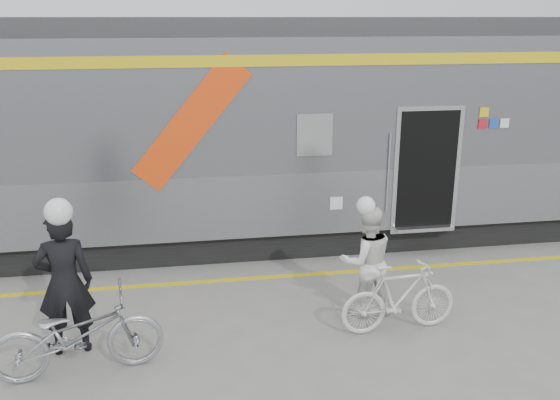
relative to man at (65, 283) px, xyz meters
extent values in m
plane|color=slate|center=(3.26, -0.36, -0.95)|extent=(90.00, 90.00, 0.00)
cube|color=black|center=(3.47, 3.84, -0.70)|extent=(24.00, 2.70, 0.50)
cube|color=#9EA0A5|center=(3.47, 3.84, 0.10)|extent=(24.00, 3.00, 1.10)
cube|color=slate|center=(3.47, 3.84, 1.75)|extent=(24.00, 3.00, 2.20)
cube|color=#38383A|center=(3.47, 3.84, 3.00)|extent=(24.00, 2.64, 0.30)
cube|color=gold|center=(3.47, 2.33, 2.50)|extent=(24.00, 0.02, 0.18)
cube|color=#E7400D|center=(1.67, 2.33, 1.55)|extent=(1.96, 0.01, 2.19)
cube|color=black|center=(3.67, 2.33, 1.30)|extent=(0.55, 0.02, 0.65)
cube|color=black|center=(5.67, 2.54, 0.60)|extent=(1.05, 0.45, 2.10)
cube|color=silver|center=(5.67, 2.33, 0.60)|extent=(1.20, 0.02, 2.25)
cylinder|color=silver|center=(4.97, 2.31, 0.60)|extent=(0.04, 0.04, 1.40)
cube|color=silver|center=(5.67, 2.29, -0.43)|extent=(1.05, 0.25, 0.06)
cube|color=gold|center=(6.62, 2.32, 1.60)|extent=(0.16, 0.01, 0.16)
cube|color=red|center=(6.62, 2.32, 1.40)|extent=(0.16, 0.01, 0.16)
cube|color=#1B49AF|center=(6.82, 2.32, 1.40)|extent=(0.16, 0.01, 0.16)
cube|color=silver|center=(7.02, 2.32, 1.40)|extent=(0.16, 0.01, 0.16)
cube|color=silver|center=(4.07, 2.32, 0.10)|extent=(0.22, 0.01, 0.22)
cube|color=gold|center=(3.26, 1.79, -0.94)|extent=(24.00, 0.12, 0.01)
imported|color=black|center=(0.00, 0.00, 0.00)|extent=(0.75, 0.55, 1.90)
imported|color=#9B9EA2|center=(0.20, -0.55, -0.43)|extent=(2.06, 0.96, 1.04)
imported|color=silver|center=(4.01, 0.36, -0.14)|extent=(0.82, 0.66, 1.62)
imported|color=silver|center=(4.31, -0.19, -0.46)|extent=(1.66, 0.55, 0.98)
sphere|color=white|center=(0.00, 0.00, 1.11)|extent=(0.33, 0.33, 0.33)
sphere|color=white|center=(4.01, 0.36, 0.80)|extent=(0.26, 0.26, 0.26)
camera|label=1|loc=(1.56, -7.05, 3.17)|focal=38.00mm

